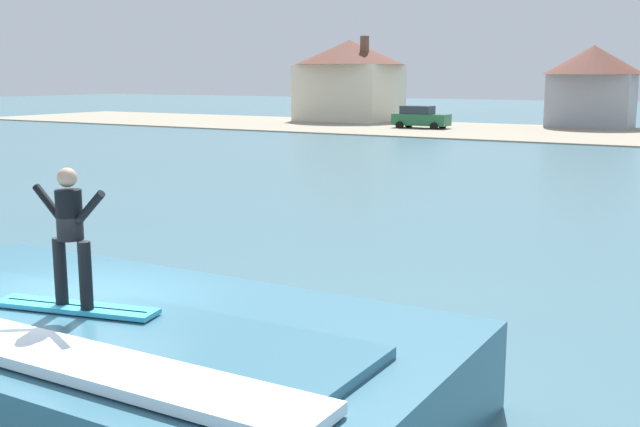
% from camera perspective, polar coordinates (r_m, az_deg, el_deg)
% --- Properties ---
extents(ground_plane, '(260.00, 260.00, 0.00)m').
position_cam_1_polar(ground_plane, '(11.46, -17.78, -11.74)').
color(ground_plane, '#416977').
extents(wave_crest, '(9.14, 4.66, 1.30)m').
position_cam_1_polar(wave_crest, '(10.46, -15.68, -10.17)').
color(wave_crest, '#35667B').
rests_on(wave_crest, ground_plane).
extents(surfboard, '(2.23, 0.89, 0.06)m').
position_cam_1_polar(surfboard, '(10.11, -17.81, -6.70)').
color(surfboard, '#33A5CC').
rests_on(surfboard, wave_crest).
extents(surfer, '(1.20, 0.32, 1.74)m').
position_cam_1_polar(surfer, '(9.82, -18.19, -1.16)').
color(surfer, black).
rests_on(surfer, surfboard).
extents(shoreline_bank, '(120.00, 17.46, 0.09)m').
position_cam_1_polar(shoreline_bank, '(58.20, 22.23, 5.39)').
color(shoreline_bank, gray).
rests_on(shoreline_bank, ground_plane).
extents(car_near_shore, '(4.52, 2.03, 1.86)m').
position_cam_1_polar(car_near_shore, '(62.03, 7.51, 7.14)').
color(car_near_shore, '#23663D').
rests_on(car_near_shore, ground_plane).
extents(house_with_chimney, '(10.38, 10.38, 7.79)m').
position_cam_1_polar(house_with_chimney, '(72.40, 2.23, 10.27)').
color(house_with_chimney, beige).
rests_on(house_with_chimney, ground_plane).
extents(house_small_cottage, '(7.96, 7.96, 6.67)m').
position_cam_1_polar(house_small_cottage, '(66.54, 19.72, 9.42)').
color(house_small_cottage, '#9EA3AD').
rests_on(house_small_cottage, ground_plane).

